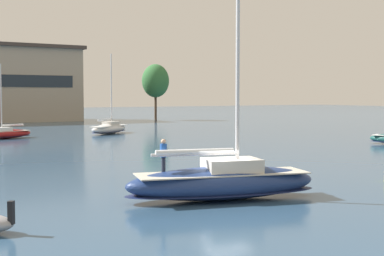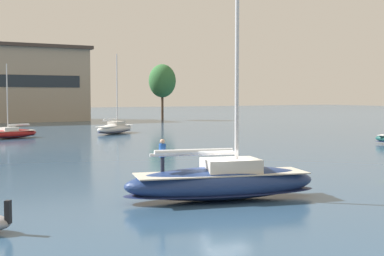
% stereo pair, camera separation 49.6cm
% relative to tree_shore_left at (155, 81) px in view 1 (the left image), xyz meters
% --- Properties ---
extents(ground_plane, '(400.00, 400.00, 0.00)m').
position_rel_tree_shore_left_xyz_m(ground_plane, '(-36.25, -79.23, -8.28)').
color(ground_plane, '#2D4C6B').
extents(tree_shore_left, '(5.75, 5.75, 11.83)m').
position_rel_tree_shore_left_xyz_m(tree_shore_left, '(0.00, 0.00, 0.00)').
color(tree_shore_left, '#4C3828').
rests_on(tree_shore_left, ground).
extents(sailboat_main, '(10.35, 5.23, 13.70)m').
position_rel_tree_shore_left_xyz_m(sailboat_main, '(-36.23, -79.24, -7.35)').
color(sailboat_main, navy).
rests_on(sailboat_main, ground).
extents(sailboat_moored_near_marina, '(6.83, 3.67, 9.05)m').
position_rel_tree_shore_left_xyz_m(sailboat_moored_near_marina, '(-37.64, -34.27, -7.67)').
color(sailboat_moored_near_marina, maroon).
rests_on(sailboat_moored_near_marina, ground).
extents(sailboat_moored_far_slip, '(7.73, 6.48, 10.93)m').
position_rel_tree_shore_left_xyz_m(sailboat_moored_far_slip, '(-23.70, -32.88, -7.54)').
color(sailboat_moored_far_slip, silver).
rests_on(sailboat_moored_far_slip, ground).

